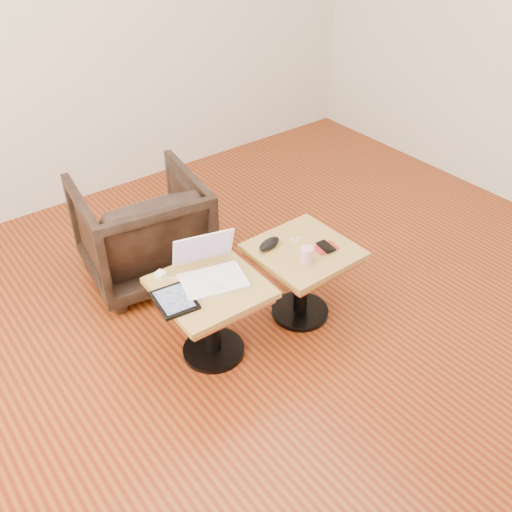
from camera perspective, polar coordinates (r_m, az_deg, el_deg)
room_shell at (r=2.31m, az=6.82°, el=14.79°), size 4.52×4.52×2.71m
side_table_left at (r=2.83m, az=-4.54°, el=-4.70°), size 0.51×0.51×0.45m
side_table_right at (r=3.07m, az=4.68°, el=-0.97°), size 0.51×0.51×0.45m
laptop at (r=2.78m, az=-4.62°, el=-1.40°), size 0.37×0.36×0.21m
tablet at (r=2.68m, az=-8.19°, el=-4.41°), size 0.20×0.24×0.02m
charging_adapter at (r=2.83m, az=-9.55°, el=-1.84°), size 0.06×0.06×0.03m
glasses_case at (r=2.99m, az=1.33°, el=1.23°), size 0.16×0.10×0.05m
striped_cup at (r=2.88m, az=5.09°, el=0.09°), size 0.08×0.08×0.09m
earbuds_tangle at (r=3.06m, az=4.01°, el=1.64°), size 0.07×0.05×0.01m
phone_on_sleeve at (r=3.01m, az=7.00°, el=0.89°), size 0.13×0.11×0.02m
armchair at (r=3.45m, az=-11.33°, el=2.68°), size 0.79×0.80×0.64m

